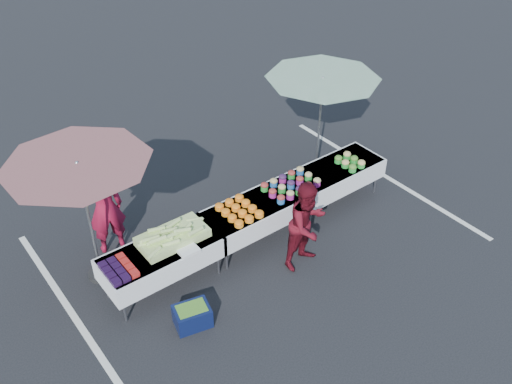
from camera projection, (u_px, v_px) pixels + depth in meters
ground at (256, 239)px, 9.82m from camera, size 80.00×80.00×0.00m
stripe_left at (81, 327)px, 8.25m from camera, size 0.10×5.00×0.00m
stripe_right at (383, 175)px, 11.39m from camera, size 0.10×5.00×0.00m
table_left at (161, 257)px, 8.60m from camera, size 1.86×0.81×0.75m
table_center at (256, 212)px, 9.48m from camera, size 1.86×0.81×0.75m
table_right at (334, 175)px, 10.36m from camera, size 1.86×0.81×0.75m
berry_punnets at (118, 270)px, 8.09m from camera, size 0.40×0.54×0.08m
corn_pile at (172, 237)px, 8.59m from camera, size 1.16×0.57×0.26m
plastic_bags at (188, 250)px, 8.44m from camera, size 0.30×0.25×0.05m
carrot_bowls at (239, 210)px, 9.17m from camera, size 0.55×0.69×0.11m
potato_cups at (291, 184)px, 9.70m from camera, size 0.94×0.58×0.16m
bean_baskets at (350, 161)px, 10.28m from camera, size 0.36×0.50×0.15m
vendor at (105, 208)px, 9.14m from camera, size 0.67×0.49×1.69m
customer at (307, 225)px, 8.92m from camera, size 0.81×0.66×1.54m
umbrella_left at (79, 174)px, 7.94m from camera, size 2.71×2.71×2.18m
umbrella_right at (322, 87)px, 10.23m from camera, size 2.23×2.23×2.13m
storage_bin at (192, 316)px, 8.20m from camera, size 0.59×0.48×0.34m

